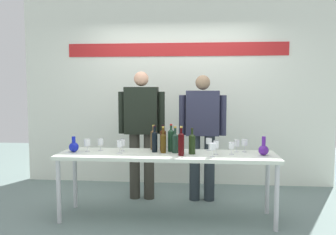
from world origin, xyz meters
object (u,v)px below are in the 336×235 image
object	(u,v)px
decanter_blue_right	(264,149)
wine_glass_right_2	(212,147)
presenter_right	(202,129)
wine_bottle_1	(181,143)
wine_glass_right_1	(237,143)
presenter_left	(142,126)
decanter_blue_left	(74,146)
display_table	(167,159)
wine_bottle_4	(175,142)
wine_glass_right_4	(232,146)
wine_glass_left_3	(101,142)
wine_glass_right_5	(245,143)
wine_glass_left_1	(87,143)
wine_bottle_6	(171,139)
wine_bottle_5	(163,139)
wine_glass_right_3	(209,141)
wine_bottle_0	(192,143)
wine_bottle_2	(155,141)
wine_bottle_7	(163,142)
wine_glass_right_0	(216,145)
wine_bottle_3	(154,139)
wine_glass_left_0	(123,143)
wine_glass_left_2	(120,144)

from	to	relation	value
decanter_blue_right	wine_glass_right_2	bearing A→B (deg)	-165.63
presenter_right	wine_bottle_1	world-z (taller)	presenter_right
wine_glass_right_1	presenter_left	bearing A→B (deg)	156.32
decanter_blue_left	display_table	bearing A→B (deg)	0.33
wine_bottle_4	wine_glass_right_4	distance (m)	0.64
presenter_left	wine_glass_left_3	world-z (taller)	presenter_left
wine_bottle_4	wine_glass_right_5	xyz separation A→B (m)	(0.80, 0.12, -0.02)
decanter_blue_left	wine_glass_left_1	size ratio (longest dim) A/B	1.22
wine_bottle_6	display_table	bearing A→B (deg)	-105.74
wine_glass_right_1	decanter_blue_right	bearing A→B (deg)	-31.42
wine_glass_left_1	wine_glass_right_2	distance (m)	1.46
decanter_blue_left	wine_bottle_5	xyz separation A→B (m)	(1.02, 0.19, 0.07)
wine_glass_left_3	wine_bottle_6	bearing A→B (deg)	1.68
display_table	wine_glass_right_4	xyz separation A→B (m)	(0.73, 0.01, 0.16)
presenter_left	wine_glass_right_4	bearing A→B (deg)	-31.17
presenter_right	wine_bottle_5	bearing A→B (deg)	-132.52
presenter_left	wine_bottle_4	size ratio (longest dim) A/B	5.65
wine_bottle_6	wine_glass_right_3	size ratio (longest dim) A/B	2.19
wine_bottle_0	decanter_blue_right	bearing A→B (deg)	-0.09
wine_bottle_4	display_table	bearing A→B (deg)	-148.97
wine_bottle_2	wine_glass_right_5	distance (m)	1.05
wine_bottle_2	wine_bottle_7	world-z (taller)	wine_bottle_2
display_table	wine_glass_right_5	world-z (taller)	wine_glass_right_5
wine_bottle_4	wine_glass_right_2	world-z (taller)	wine_bottle_4
decanter_blue_left	wine_bottle_7	world-z (taller)	wine_bottle_7
decanter_blue_left	wine_glass_right_2	world-z (taller)	decanter_blue_left
presenter_right	wine_glass_right_1	xyz separation A→B (m)	(0.39, -0.53, -0.10)
wine_bottle_7	wine_glass_right_0	xyz separation A→B (m)	(0.60, -0.05, -0.01)
wine_bottle_5	wine_glass_left_1	distance (m)	0.89
display_table	wine_glass_right_0	bearing A→B (deg)	-1.24
wine_bottle_2	wine_bottle_3	world-z (taller)	wine_bottle_2
display_table	wine_bottle_6	xyz separation A→B (m)	(0.04, 0.13, 0.20)
display_table	presenter_left	bearing A→B (deg)	120.41
decanter_blue_right	wine_bottle_4	distance (m)	0.99
wine_bottle_6	wine_bottle_1	bearing A→B (deg)	-61.14
wine_bottle_3	wine_bottle_4	world-z (taller)	wine_bottle_4
presenter_left	wine_bottle_0	xyz separation A→B (m)	(0.69, -0.70, -0.10)
wine_bottle_3	wine_bottle_0	bearing A→B (deg)	-26.33
decanter_blue_left	wine_bottle_4	xyz separation A→B (m)	(1.18, 0.06, 0.06)
wine_bottle_5	wine_glass_left_0	size ratio (longest dim) A/B	2.13
wine_glass_left_2	wine_glass_right_5	distance (m)	1.44
display_table	wine_bottle_7	bearing A→B (deg)	142.69
wine_bottle_0	wine_bottle_4	bearing A→B (deg)	163.02
presenter_left	presenter_right	size ratio (longest dim) A/B	1.03
decanter_blue_left	wine_bottle_2	distance (m)	0.94
wine_bottle_6	wine_glass_left_2	bearing A→B (deg)	-163.43
wine_glass_right_1	wine_glass_right_3	xyz separation A→B (m)	(-0.32, 0.07, 0.01)
decanter_blue_right	wine_bottle_7	bearing A→B (deg)	177.96
wine_bottle_4	wine_glass_right_0	xyz separation A→B (m)	(0.46, -0.07, -0.02)
wine_bottle_7	display_table	bearing A→B (deg)	-37.31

